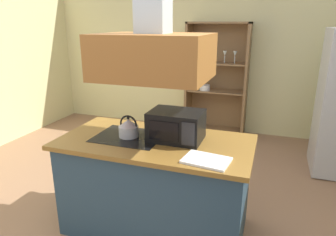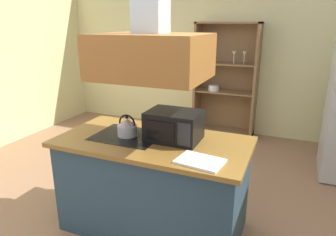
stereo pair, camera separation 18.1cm
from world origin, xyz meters
The scene contains 8 objects.
ground_plane centered at (0.00, 0.00, 0.00)m, with size 7.80×7.80×0.00m, color #936B4C.
wall_back centered at (0.00, 3.00, 1.35)m, with size 6.00×0.12×2.70m, color beige.
kitchen_island centered at (0.14, -0.06, 0.45)m, with size 1.70×0.88×0.90m.
range_hood centered at (0.14, -0.06, 1.74)m, with size 0.90×0.70×1.25m.
dish_cabinet centered at (0.16, 2.78, 0.84)m, with size 1.03×0.40×1.90m.
kettle centered at (-0.11, -0.06, 0.99)m, with size 0.18×0.18×0.20m.
cutting_board centered at (0.66, -0.34, 0.91)m, with size 0.34×0.24×0.02m, color white.
microwave centered at (0.31, 0.02, 1.03)m, with size 0.46×0.35×0.26m.
Camera 2 is at (1.25, -2.34, 1.90)m, focal length 32.70 mm.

